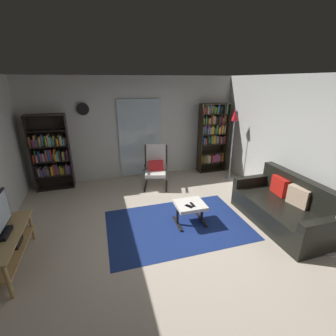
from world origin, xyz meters
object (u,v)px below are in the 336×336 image
leather_sofa (284,208)px  tv_remote (192,204)px  bookshelf_near_sofa (213,135)px  ottoman (190,207)px  cell_phone (189,206)px  wall_clock (83,109)px  floor_lamp_by_shelf (234,125)px  tv_stand (5,245)px  lounge_armchair (156,165)px  bookshelf_near_tv (51,154)px

leather_sofa → tv_remote: (-1.63, 0.42, 0.11)m
bookshelf_near_sofa → ottoman: bearing=-124.0°
bookshelf_near_sofa → cell_phone: bookshelf_near_sofa is taller
bookshelf_near_sofa → wall_clock: wall_clock is taller
leather_sofa → wall_clock: bearing=138.4°
bookshelf_near_sofa → wall_clock: size_ratio=6.58×
cell_phone → floor_lamp_by_shelf: floor_lamp_by_shelf is taller
ottoman → floor_lamp_by_shelf: floor_lamp_by_shelf is taller
tv_stand → lounge_armchair: 3.38m
cell_phone → floor_lamp_by_shelf: bearing=10.6°
ottoman → wall_clock: wall_clock is taller
leather_sofa → bookshelf_near_sofa: bearing=91.3°
bookshelf_near_tv → tv_remote: size_ratio=12.41×
tv_stand → lounge_armchair: size_ratio=1.26×
leather_sofa → wall_clock: (-3.40, 3.02, 1.54)m
lounge_armchair → ottoman: (0.19, -1.81, -0.20)m
bookshelf_near_sofa → tv_remote: bearing=-123.0°
ottoman → wall_clock: size_ratio=1.82×
lounge_armchair → wall_clock: size_ratio=3.53×
cell_phone → wall_clock: wall_clock is taller
leather_sofa → lounge_armchair: 2.94m
floor_lamp_by_shelf → wall_clock: (-3.57, 0.85, 0.41)m
bookshelf_near_tv → bookshelf_near_sofa: (4.15, -0.00, 0.18)m
bookshelf_near_sofa → cell_phone: size_ratio=13.64×
lounge_armchair → cell_phone: bearing=-86.2°
cell_phone → wall_clock: (-1.70, 2.63, 1.44)m
tv_stand → ottoman: (2.85, 0.27, -0.01)m
cell_phone → floor_lamp_by_shelf: size_ratio=0.08×
lounge_armchair → cell_phone: lounge_armchair is taller
floor_lamp_by_shelf → bookshelf_near_tv: bearing=171.4°
ottoman → tv_remote: size_ratio=3.66×
bookshelf_near_sofa → lounge_armchair: (-1.77, -0.54, -0.52)m
tv_stand → wall_clock: wall_clock is taller
leather_sofa → tv_remote: leather_sofa is taller
bookshelf_near_tv → ottoman: bookshelf_near_tv is taller
wall_clock → floor_lamp_by_shelf: bearing=-13.3°
cell_phone → floor_lamp_by_shelf: (1.88, 1.78, 1.03)m
lounge_armchair → tv_remote: 1.89m
tv_remote → floor_lamp_by_shelf: bearing=40.3°
bookshelf_near_sofa → leather_sofa: bearing=-88.7°
cell_phone → leather_sofa: bearing=-45.9°
tv_stand → wall_clock: bearing=68.8°
wall_clock → lounge_armchair: bearing=-24.9°
bookshelf_near_tv → bookshelf_near_sofa: size_ratio=0.94×
tv_stand → floor_lamp_by_shelf: 5.18m
bookshelf_near_tv → cell_phone: (2.51, -2.45, -0.46)m
ottoman → tv_remote: bearing=-74.0°
tv_stand → tv_remote: bearing=4.1°
floor_lamp_by_shelf → tv_stand: bearing=-157.2°
tv_remote → cell_phone: size_ratio=1.03×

